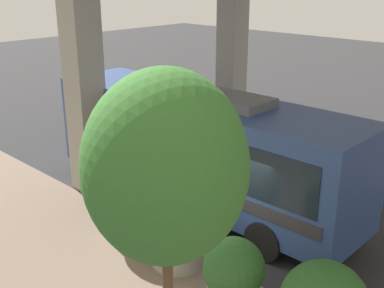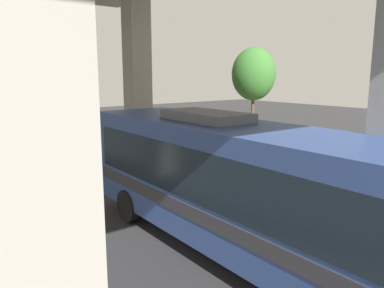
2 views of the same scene
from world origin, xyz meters
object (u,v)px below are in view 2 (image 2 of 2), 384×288
fire_hydrant (161,161)px  planter_front (251,182)px  bus (231,179)px  planter_extra (188,159)px  planter_middle (221,169)px  street_tree_near (254,75)px  planter_back (294,194)px

fire_hydrant → planter_front: size_ratio=0.57×
bus → planter_extra: size_ratio=5.41×
planter_middle → planter_extra: bearing=-83.9°
bus → planter_extra: bus is taller
planter_middle → planter_front: bearing=76.4°
planter_middle → street_tree_near: street_tree_near is taller
planter_extra → street_tree_near: street_tree_near is taller
fire_hydrant → planter_back: 7.37m
fire_hydrant → planter_back: (-0.09, 7.36, 0.34)m
fire_hydrant → planter_extra: planter_extra is taller
planter_front → planter_extra: bearing=-94.3°
planter_back → planter_middle: bearing=-95.2°
planter_front → planter_extra: size_ratio=0.99×
fire_hydrant → planter_back: bearing=90.7°
bus → street_tree_near: 8.47m
planter_extra → planter_middle: bearing=96.1°
street_tree_near → planter_middle: bearing=23.0°
street_tree_near → fire_hydrant: bearing=-34.9°
bus → fire_hydrant: (-2.77, -7.60, -1.36)m
planter_middle → planter_back: 3.74m
planter_front → street_tree_near: 5.96m
fire_hydrant → street_tree_near: size_ratio=0.19×
bus → planter_middle: 5.20m
bus → planter_front: bus is taller
planter_front → street_tree_near: size_ratio=0.33×
fire_hydrant → planter_middle: (-0.43, 3.63, 0.31)m
planter_front → fire_hydrant: bearing=-90.7°
fire_hydrant → planter_middle: size_ratio=0.63×
street_tree_near → bus: bearing=40.2°
planter_extra → street_tree_near: (-3.17, 0.61, 3.53)m
planter_front → planter_middle: (-0.50, -2.05, -0.05)m
bus → planter_back: size_ratio=5.96×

